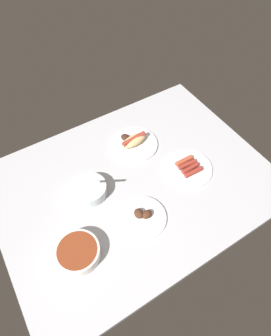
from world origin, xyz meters
TOP-DOWN VIEW (x-y plane):
  - ground_plane at (0.00, 0.00)cm, footprint 120.00×90.00cm
  - plate_grilled_meat at (-6.63, -17.05)cm, footprint 19.84×19.84cm
  - bowl_coleslaw at (-19.41, 4.97)cm, footprint 14.86×14.86cm
  - plate_sausages at (24.83, -7.23)cm, footprint 22.05×22.05cm
  - plate_hotdog_assembled at (11.20, 18.75)cm, footprint 23.23×23.23cm
  - bowl_chili at (-35.28, -17.45)cm, footprint 16.59×16.59cm

SIDE VIEW (x-z plane):
  - ground_plane at x=0.00cm, z-range -3.00..0.00cm
  - plate_grilled_meat at x=-6.63cm, z-range -1.18..3.02cm
  - plate_sausages at x=24.83cm, z-range -0.69..2.56cm
  - plate_hotdog_assembled at x=11.20cm, z-range -0.99..4.62cm
  - bowl_chili at x=-35.28cm, z-range 0.24..5.31cm
  - bowl_coleslaw at x=-19.41cm, z-range -4.65..10.56cm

